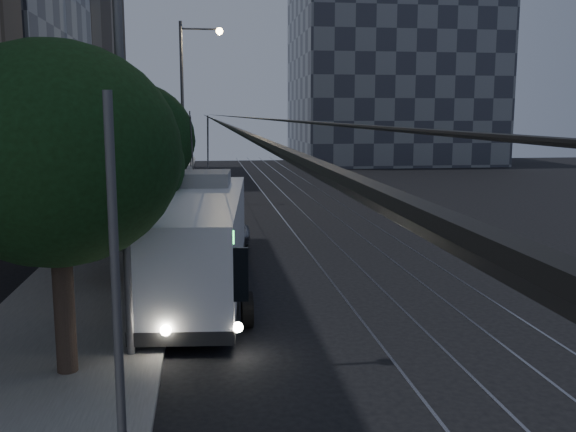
# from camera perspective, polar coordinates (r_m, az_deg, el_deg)

# --- Properties ---
(ground) EXTENTS (120.00, 120.00, 0.00)m
(ground) POSITION_cam_1_polar(r_m,az_deg,el_deg) (20.57, 3.97, -6.96)
(ground) COLOR black
(ground) RESTS_ON ground
(sidewalk) EXTENTS (5.00, 90.00, 0.15)m
(sidewalk) POSITION_cam_1_polar(r_m,az_deg,el_deg) (39.92, -12.51, 0.78)
(sidewalk) COLOR slate
(sidewalk) RESTS_ON ground
(tram_rails) EXTENTS (4.52, 90.00, 0.02)m
(tram_rails) POSITION_cam_1_polar(r_m,az_deg,el_deg) (40.30, 1.80, 0.97)
(tram_rails) COLOR gray
(tram_rails) RESTS_ON ground
(overhead_wires) EXTENTS (2.23, 90.00, 6.00)m
(overhead_wires) POSITION_cam_1_polar(r_m,az_deg,el_deg) (39.44, -9.00, 5.74)
(overhead_wires) COLOR black
(overhead_wires) RESTS_ON ground
(building_distant_right) EXTENTS (22.00, 18.00, 24.00)m
(building_distant_right) POSITION_cam_1_polar(r_m,az_deg,el_deg) (77.81, 9.16, 13.60)
(building_distant_right) COLOR #353844
(building_distant_right) RESTS_ON ground
(trolleybus) EXTENTS (3.53, 12.19, 5.63)m
(trolleybus) POSITION_cam_1_polar(r_m,az_deg,el_deg) (20.87, -7.71, -2.08)
(trolleybus) COLOR white
(trolleybus) RESTS_ON ground
(pickup_silver) EXTENTS (3.59, 5.89, 1.53)m
(pickup_silver) POSITION_cam_1_polar(r_m,az_deg,el_deg) (28.96, -6.90, -0.77)
(pickup_silver) COLOR #98999F
(pickup_silver) RESTS_ON ground
(car_white_a) EXTENTS (2.80, 4.70, 1.50)m
(car_white_a) POSITION_cam_1_polar(r_m,az_deg,el_deg) (33.73, -7.22, 0.59)
(car_white_a) COLOR silver
(car_white_a) RESTS_ON ground
(car_white_b) EXTENTS (2.80, 4.69, 1.27)m
(car_white_b) POSITION_cam_1_polar(r_m,az_deg,el_deg) (39.88, -7.93, 1.72)
(car_white_b) COLOR white
(car_white_b) RESTS_ON ground
(car_white_c) EXTENTS (2.47, 4.81, 1.51)m
(car_white_c) POSITION_cam_1_polar(r_m,az_deg,el_deg) (44.14, -7.77, 2.58)
(car_white_c) COLOR silver
(car_white_c) RESTS_ON ground
(car_white_d) EXTENTS (2.36, 4.36, 1.41)m
(car_white_d) POSITION_cam_1_polar(r_m,az_deg,el_deg) (49.12, -7.09, 3.18)
(car_white_d) COLOR #B7B8BC
(car_white_d) RESTS_ON ground
(tree_0) EXTENTS (5.18, 5.18, 7.18)m
(tree_0) POSITION_cam_1_polar(r_m,az_deg,el_deg) (14.08, -19.95, 5.13)
(tree_0) COLOR #2D2219
(tree_0) RESTS_ON ground
(tree_1) EXTENTS (3.94, 3.94, 5.74)m
(tree_1) POSITION_cam_1_polar(r_m,az_deg,el_deg) (22.16, -14.22, 4.32)
(tree_1) COLOR #2D2219
(tree_1) RESTS_ON ground
(tree_2) EXTENTS (5.38, 5.38, 7.05)m
(tree_2) POSITION_cam_1_polar(r_m,az_deg,el_deg) (27.93, -13.82, 6.62)
(tree_2) COLOR #2D2219
(tree_2) RESTS_ON ground
(tree_3) EXTENTS (4.19, 4.19, 6.33)m
(tree_3) POSITION_cam_1_polar(r_m,az_deg,el_deg) (36.59, -12.34, 6.88)
(tree_3) COLOR #2D2219
(tree_3) RESTS_ON ground
(tree_4) EXTENTS (4.00, 4.00, 5.56)m
(tree_4) POSITION_cam_1_polar(r_m,az_deg,el_deg) (46.89, -10.67, 6.54)
(tree_4) COLOR #2D2219
(tree_4) RESTS_ON ground
(tree_5) EXTENTS (4.16, 4.16, 6.28)m
(tree_5) POSITION_cam_1_polar(r_m,az_deg,el_deg) (53.21, -10.70, 7.51)
(tree_5) COLOR #2D2219
(tree_5) RESTS_ON ground
(streetlamp_near) EXTENTS (2.60, 0.44, 10.85)m
(streetlamp_near) POSITION_cam_1_polar(r_m,az_deg,el_deg) (14.70, -13.03, 12.03)
(streetlamp_near) COLOR #5B5B5D
(streetlamp_near) RESTS_ON ground
(streetlamp_far) EXTENTS (2.69, 0.44, 11.29)m
(streetlamp_far) POSITION_cam_1_polar(r_m,az_deg,el_deg) (41.04, -8.77, 10.42)
(streetlamp_far) COLOR #5B5B5D
(streetlamp_far) RESTS_ON ground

